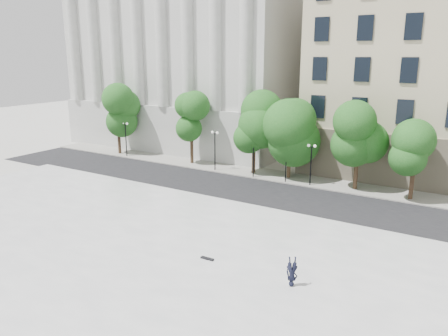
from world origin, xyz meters
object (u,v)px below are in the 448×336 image
at_px(person_lying, 292,282).
at_px(skateboard, 207,258).
at_px(traffic_light_east, 287,145).
at_px(traffic_light_west, 254,142).

relative_size(person_lying, skateboard, 1.93).
height_order(traffic_light_east, person_lying, traffic_light_east).
bearing_deg(person_lying, traffic_light_east, 84.82).
bearing_deg(person_lying, skateboard, 147.56).
xyz_separation_m(traffic_light_east, person_lying, (8.44, -18.46, -3.04)).
xyz_separation_m(traffic_light_west, traffic_light_east, (3.51, 0.00, 0.03)).
bearing_deg(skateboard, traffic_light_west, 107.49).
height_order(traffic_light_west, person_lying, traffic_light_west).
bearing_deg(traffic_light_east, traffic_light_west, -180.00).
distance_m(traffic_light_west, skateboard, 19.62).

